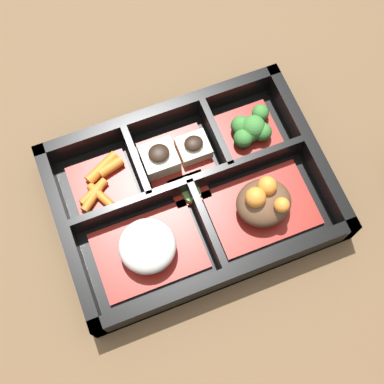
% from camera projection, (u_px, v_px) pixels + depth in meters
% --- Properties ---
extents(ground_plane, '(3.00, 3.00, 0.00)m').
position_uv_depth(ground_plane, '(192.00, 199.00, 0.65)').
color(ground_plane, brown).
extents(bento_base, '(0.32, 0.23, 0.01)m').
position_uv_depth(bento_base, '(192.00, 198.00, 0.65)').
color(bento_base, black).
rests_on(bento_base, ground_plane).
extents(bento_rim, '(0.32, 0.23, 0.05)m').
position_uv_depth(bento_rim, '(191.00, 190.00, 0.63)').
color(bento_rim, black).
rests_on(bento_rim, ground_plane).
extents(bowl_stew, '(0.12, 0.09, 0.06)m').
position_uv_depth(bowl_stew, '(263.00, 203.00, 0.62)').
color(bowl_stew, maroon).
rests_on(bowl_stew, bento_base).
extents(bowl_rice, '(0.12, 0.09, 0.04)m').
position_uv_depth(bowl_rice, '(148.00, 247.00, 0.60)').
color(bowl_rice, maroon).
rests_on(bowl_rice, bento_base).
extents(bowl_greens, '(0.07, 0.07, 0.04)m').
position_uv_depth(bowl_greens, '(251.00, 129.00, 0.66)').
color(bowl_greens, maroon).
rests_on(bowl_greens, bento_base).
extents(bowl_tofu, '(0.08, 0.07, 0.04)m').
position_uv_depth(bowl_tofu, '(174.00, 155.00, 0.65)').
color(bowl_tofu, maroon).
rests_on(bowl_tofu, bento_base).
extents(bowl_carrots, '(0.07, 0.07, 0.02)m').
position_uv_depth(bowl_carrots, '(102.00, 182.00, 0.64)').
color(bowl_carrots, maroon).
rests_on(bowl_carrots, bento_base).
extents(bowl_pickles, '(0.04, 0.04, 0.01)m').
position_uv_depth(bowl_pickles, '(191.00, 188.00, 0.64)').
color(bowl_pickles, maroon).
rests_on(bowl_pickles, bento_base).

